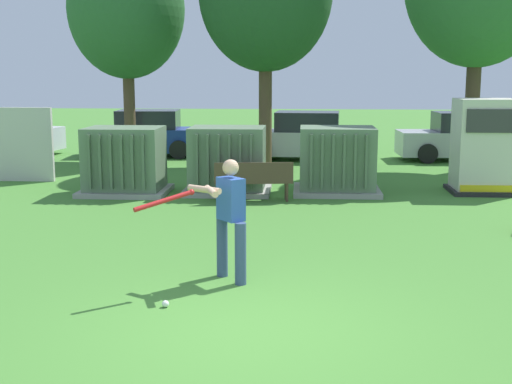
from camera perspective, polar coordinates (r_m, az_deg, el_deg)
ground_plane at (r=8.05m, az=-0.53°, el=-11.40°), size 96.00×96.00×0.00m
transformer_west at (r=16.94m, az=-10.88°, el=2.51°), size 2.10×1.70×1.62m
transformer_mid_west at (r=16.76m, az=-2.38°, el=2.60°), size 2.10×1.70×1.62m
transformer_mid_east at (r=16.81m, az=6.77°, el=2.56°), size 2.10×1.70×1.62m
generator_enclosure at (r=17.63m, az=18.48°, el=3.60°), size 1.60×1.40×2.30m
park_bench at (r=15.62m, az=-0.20°, el=1.14°), size 1.84×0.62×0.92m
batter at (r=9.59m, az=-2.39°, el=-1.82°), size 1.40×1.22×1.74m
sports_ball at (r=8.82m, az=-7.56°, el=-9.23°), size 0.09×0.09×0.09m
tree_left at (r=23.10m, az=-10.76°, el=14.72°), size 3.75×3.75×7.17m
parked_car_leftmost at (r=26.36m, az=-20.44°, el=4.59°), size 4.38×2.31×1.62m
parked_car_left_of_center at (r=24.51m, az=-9.19°, el=4.73°), size 4.30×2.12×1.62m
parked_car_right_of_center at (r=23.26m, az=4.02°, el=4.56°), size 4.30×2.13×1.62m
parked_car_rightmost at (r=24.04m, az=16.87°, el=4.33°), size 4.26×2.03×1.62m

